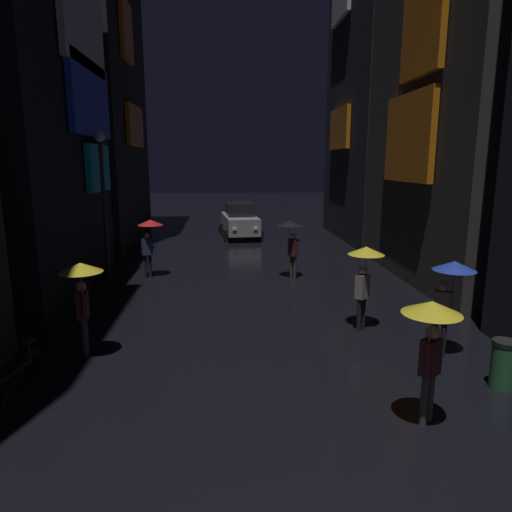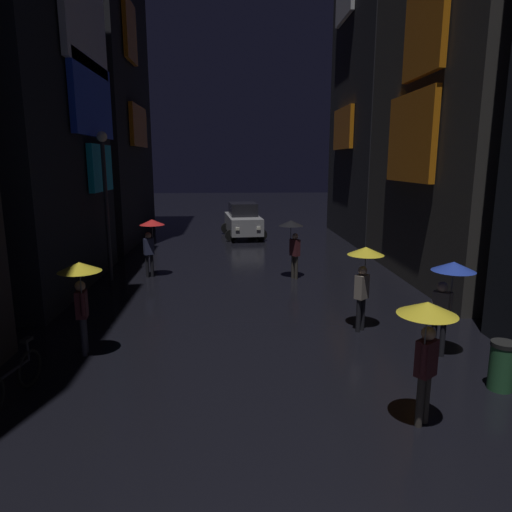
% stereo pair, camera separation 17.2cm
% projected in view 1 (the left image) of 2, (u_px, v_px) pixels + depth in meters
% --- Properties ---
extents(building_left_mid, '(4.25, 7.76, 13.99)m').
position_uv_depth(building_left_mid, '(6.00, 67.00, 13.91)').
color(building_left_mid, black).
rests_on(building_left_mid, ground).
extents(building_right_mid, '(4.25, 8.87, 12.51)m').
position_uv_depth(building_right_mid, '(467.00, 100.00, 15.61)').
color(building_right_mid, '#33302D').
rests_on(building_right_mid, ground).
extents(building_right_far, '(4.25, 8.50, 17.80)m').
position_uv_depth(building_right_far, '(383.00, 69.00, 23.69)').
color(building_right_far, black).
rests_on(building_right_far, ground).
extents(pedestrian_midstreet_centre_black, '(0.90, 0.90, 2.12)m').
position_uv_depth(pedestrian_midstreet_centre_black, '(291.00, 233.00, 16.34)').
color(pedestrian_midstreet_centre_black, '#38332D').
rests_on(pedestrian_midstreet_centre_black, ground).
extents(pedestrian_foreground_right_yellow, '(0.90, 0.90, 2.12)m').
position_uv_depth(pedestrian_foreground_right_yellow, '(431.00, 328.00, 6.99)').
color(pedestrian_foreground_right_yellow, '#38332D').
rests_on(pedestrian_foreground_right_yellow, ground).
extents(pedestrian_near_crossing_yellow, '(0.90, 0.90, 2.12)m').
position_uv_depth(pedestrian_near_crossing_yellow, '(81.00, 283.00, 9.59)').
color(pedestrian_near_crossing_yellow, '#2D2D38').
rests_on(pedestrian_near_crossing_yellow, ground).
extents(pedestrian_foreground_left_red, '(0.90, 0.90, 2.12)m').
position_uv_depth(pedestrian_foreground_left_red, '(149.00, 232.00, 16.50)').
color(pedestrian_foreground_left_red, black).
rests_on(pedestrian_foreground_left_red, ground).
extents(pedestrian_far_right_yellow, '(0.90, 0.90, 2.12)m').
position_uv_depth(pedestrian_far_right_yellow, '(365.00, 265.00, 11.28)').
color(pedestrian_far_right_yellow, black).
rests_on(pedestrian_far_right_yellow, ground).
extents(pedestrian_midstreet_left_blue, '(0.90, 0.90, 2.12)m').
position_uv_depth(pedestrian_midstreet_left_blue, '(450.00, 282.00, 9.71)').
color(pedestrian_midstreet_left_blue, black).
rests_on(pedestrian_midstreet_left_blue, ground).
extents(bicycle_parked_at_storefront, '(0.36, 1.81, 0.96)m').
position_uv_depth(bicycle_parked_at_storefront, '(14.00, 382.00, 8.00)').
color(bicycle_parked_at_storefront, black).
rests_on(bicycle_parked_at_storefront, ground).
extents(car_distant, '(2.53, 4.28, 1.92)m').
position_uv_depth(car_distant, '(240.00, 221.00, 25.52)').
color(car_distant, '#99999E').
rests_on(car_distant, ground).
extents(streetlamp_left_far, '(0.36, 0.36, 5.18)m').
position_uv_depth(streetlamp_left_far, '(103.00, 189.00, 15.62)').
color(streetlamp_left_far, '#2D2D33').
rests_on(streetlamp_left_far, ground).
extents(trash_bin, '(0.46, 0.46, 0.93)m').
position_uv_depth(trash_bin, '(503.00, 364.00, 8.51)').
color(trash_bin, '#265933').
rests_on(trash_bin, ground).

